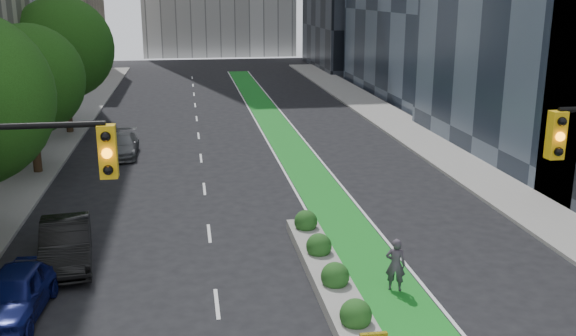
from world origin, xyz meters
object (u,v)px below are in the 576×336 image
object	(u,v)px
cyclist	(395,265)
parked_car_left_far	(122,145)
parked_car_left_near	(15,294)
median_planter	(328,271)
parked_car_left_mid	(66,243)

from	to	relation	value
cyclist	parked_car_left_far	world-z (taller)	cyclist
cyclist	parked_car_left_near	xyz separation A→B (m)	(-11.53, 0.08, -0.15)
median_planter	parked_car_left_near	size ratio (longest dim) A/B	2.41
median_planter	cyclist	xyz separation A→B (m)	(1.97, -0.97, 0.50)
parked_car_left_near	parked_car_left_mid	bearing A→B (deg)	81.70
median_planter	cyclist	size ratio (longest dim) A/B	5.85
cyclist	median_planter	bearing A→B (deg)	-4.14
parked_car_left_far	parked_car_left_near	bearing A→B (deg)	-93.91
median_planter	parked_car_left_mid	world-z (taller)	parked_car_left_mid
parked_car_left_mid	median_planter	bearing A→B (deg)	-25.74
cyclist	parked_car_left_far	size ratio (longest dim) A/B	0.40
parked_car_left_mid	parked_car_left_far	xyz separation A→B (m)	(0.52, 15.44, -0.14)
parked_car_left_mid	parked_car_left_far	size ratio (longest dim) A/B	1.08
parked_car_left_near	parked_car_left_far	xyz separation A→B (m)	(1.36, 19.12, -0.09)
median_planter	cyclist	distance (m)	2.26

